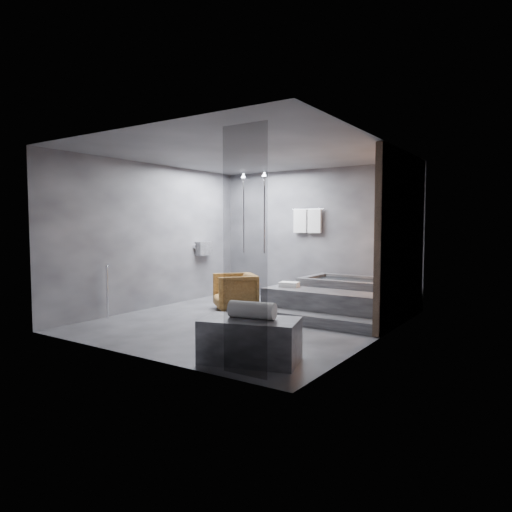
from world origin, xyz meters
The scene contains 7 objects.
room centered at (0.40, 0.24, 1.73)m, with size 5.00×5.04×2.82m.
tub_deck centered at (1.05, 1.45, 0.25)m, with size 2.20×2.00×0.50m, color #323134.
tub_step centered at (1.05, 0.27, 0.09)m, with size 2.20×0.36×0.18m, color #323134.
concrete_bench centered at (1.33, -1.88, 0.26)m, with size 1.14×0.63×0.51m, color #363638.
driftwood_chair centered at (-0.76, 0.65, 0.35)m, with size 0.75×0.77×0.70m, color #4F3213.
rolled_towel centered at (1.34, -1.85, 0.62)m, with size 0.20×0.20×0.57m, color white.
deck_towel centered at (0.30, 0.87, 0.54)m, with size 0.33×0.24×0.09m, color white.
Camera 1 is at (4.35, -6.28, 1.63)m, focal length 32.00 mm.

